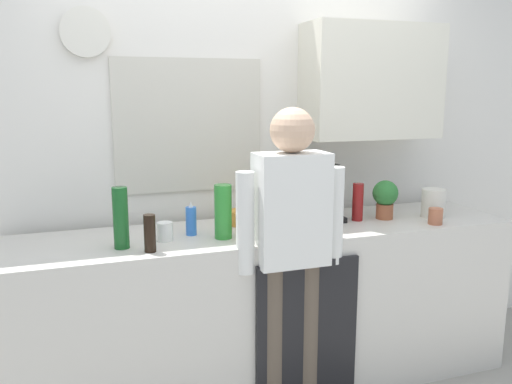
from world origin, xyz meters
TOP-DOWN VIEW (x-y plane):
  - kitchen_counter at (0.00, 0.30)m, footprint 2.81×0.64m
  - dishwasher_panel at (0.09, -0.03)m, footprint 0.56×0.02m
  - back_wall_assembly at (0.09, 0.70)m, footprint 4.41×0.42m
  - coffee_maker at (0.36, 0.39)m, footprint 0.20×0.20m
  - bottle_amber_beer at (0.17, 0.08)m, footprint 0.06×0.06m
  - bottle_clear_soda at (-0.29, 0.20)m, footprint 0.09×0.09m
  - bottle_dark_sauce at (-0.68, 0.09)m, footprint 0.06×0.06m
  - bottle_green_wine at (-0.81, 0.19)m, footprint 0.07×0.07m
  - bottle_red_vinegar at (0.55, 0.30)m, footprint 0.06×0.06m
  - bottle_olive_oil at (-0.13, 0.16)m, footprint 0.06×0.06m
  - cup_terracotta_mug at (0.93, 0.08)m, footprint 0.08×0.08m
  - cup_white_mug at (-0.59, 0.25)m, footprint 0.08×0.08m
  - mixing_bowl at (-0.08, 0.43)m, footprint 0.22×0.22m
  - potted_plant at (0.72, 0.29)m, footprint 0.15×0.15m
  - dish_soap at (-0.44, 0.31)m, footprint 0.06×0.06m
  - storage_canister at (1.02, 0.23)m, footprint 0.14×0.14m
  - person_at_sink at (0.00, 0.00)m, footprint 0.57×0.22m

SIDE VIEW (x-z plane):
  - dishwasher_panel at x=0.09m, z-range 0.00..0.83m
  - kitchen_counter at x=0.00m, z-range 0.00..0.93m
  - person_at_sink at x=0.00m, z-range 0.15..1.75m
  - mixing_bowl at x=-0.08m, z-range 0.93..1.01m
  - cup_terracotta_mug at x=0.93m, z-range 0.93..1.02m
  - cup_white_mug at x=-0.59m, z-range 0.93..1.02m
  - dish_soap at x=-0.44m, z-range 0.91..1.09m
  - storage_canister at x=1.02m, z-range 0.93..1.10m
  - bottle_dark_sauce at x=-0.68m, z-range 0.93..1.11m
  - bottle_red_vinegar at x=0.55m, z-range 0.93..1.15m
  - bottle_amber_beer at x=0.17m, z-range 0.93..1.16m
  - bottle_olive_oil at x=-0.13m, z-range 0.93..1.18m
  - potted_plant at x=0.72m, z-range 0.94..1.17m
  - bottle_clear_soda at x=-0.29m, z-range 0.93..1.21m
  - coffee_maker at x=0.36m, z-range 0.91..1.24m
  - bottle_green_wine at x=-0.81m, z-range 0.93..1.23m
  - back_wall_assembly at x=0.09m, z-range 0.06..2.66m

